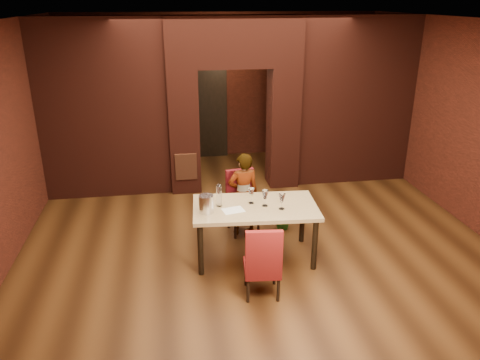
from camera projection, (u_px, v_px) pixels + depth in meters
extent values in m
plane|color=#4C2C13|center=(253.00, 232.00, 7.45)|extent=(8.00, 8.00, 0.00)
cube|color=silver|center=(255.00, 20.00, 6.28)|extent=(7.00, 8.00, 0.04)
cube|color=maroon|center=(221.00, 87.00, 10.54)|extent=(7.00, 0.04, 3.20)
cube|color=maroon|center=(361.00, 294.00, 3.19)|extent=(7.00, 0.04, 3.20)
cube|color=maroon|center=(1.00, 146.00, 6.35)|extent=(0.04, 8.00, 3.20)
cube|color=maroon|center=(472.00, 125.00, 7.37)|extent=(0.04, 8.00, 3.20)
cube|color=maroon|center=(184.00, 131.00, 8.73)|extent=(0.55, 0.55, 2.30)
cube|color=maroon|center=(283.00, 127.00, 9.01)|extent=(0.55, 0.55, 2.30)
cube|color=maroon|center=(234.00, 42.00, 8.28)|extent=(2.45, 0.55, 0.90)
cube|color=maroon|center=(104.00, 110.00, 8.36)|extent=(2.28, 0.35, 3.20)
cube|color=maroon|center=(355.00, 102.00, 9.05)|extent=(2.28, 0.35, 3.20)
cube|color=#A75330|center=(186.00, 167.00, 8.68)|extent=(0.40, 0.03, 0.50)
cube|color=black|center=(204.00, 112.00, 10.63)|extent=(0.90, 0.08, 2.10)
cube|color=black|center=(205.00, 112.00, 10.59)|extent=(1.02, 0.04, 2.22)
cube|color=tan|center=(255.00, 232.00, 6.60)|extent=(1.77, 1.08, 0.80)
cube|color=maroon|center=(243.00, 203.00, 7.29)|extent=(0.51, 0.51, 0.99)
cube|color=maroon|center=(262.00, 259.00, 5.74)|extent=(0.48, 0.48, 0.97)
imported|color=beige|center=(243.00, 194.00, 7.19)|extent=(0.52, 0.37, 1.32)
cube|color=white|center=(233.00, 210.00, 6.32)|extent=(0.32, 0.26, 0.00)
cylinder|color=silver|center=(206.00, 204.00, 6.22)|extent=(0.20, 0.20, 0.24)
cylinder|color=silver|center=(219.00, 195.00, 6.39)|extent=(0.08, 0.08, 0.32)
imported|color=#21661E|center=(284.00, 216.00, 7.50)|extent=(0.42, 0.37, 0.42)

